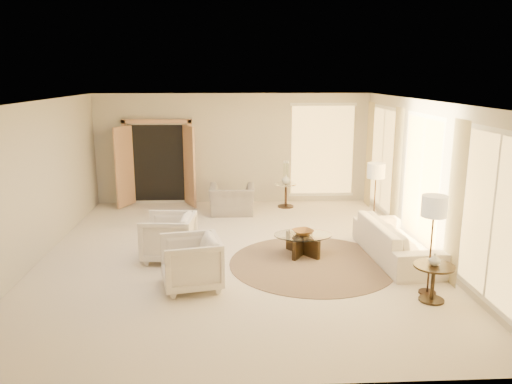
{
  "coord_description": "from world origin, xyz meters",
  "views": [
    {
      "loc": [
        -0.07,
        -8.7,
        3.24
      ],
      "look_at": [
        0.4,
        0.4,
        1.1
      ],
      "focal_mm": 35.0,
      "sensor_mm": 36.0,
      "label": 1
    }
  ],
  "objects_px": {
    "side_table": "(286,193)",
    "sofa": "(396,240)",
    "accent_chair": "(232,195)",
    "bowl": "(303,232)",
    "coffee_table": "(303,242)",
    "end_table": "(433,277)",
    "armchair_left": "(169,235)",
    "armchair_right": "(191,260)",
    "floor_lamp_near": "(376,174)",
    "end_vase": "(435,260)",
    "side_vase": "(286,179)",
    "floor_lamp_far": "(434,211)"
  },
  "relations": [
    {
      "from": "side_table",
      "to": "sofa",
      "type": "bearing_deg",
      "value": -66.67
    },
    {
      "from": "accent_chair",
      "to": "bowl",
      "type": "height_order",
      "value": "accent_chair"
    },
    {
      "from": "coffee_table",
      "to": "end_table",
      "type": "relative_size",
      "value": 1.93
    },
    {
      "from": "end_table",
      "to": "armchair_left",
      "type": "bearing_deg",
      "value": 154.6
    },
    {
      "from": "armchair_right",
      "to": "accent_chair",
      "type": "xyz_separation_m",
      "value": [
        0.65,
        4.24,
        0.01
      ]
    },
    {
      "from": "end_table",
      "to": "side_table",
      "type": "relative_size",
      "value": 0.97
    },
    {
      "from": "coffee_table",
      "to": "floor_lamp_near",
      "type": "xyz_separation_m",
      "value": [
        1.66,
        1.19,
        1.03
      ]
    },
    {
      "from": "end_vase",
      "to": "side_vase",
      "type": "bearing_deg",
      "value": 105.91
    },
    {
      "from": "sofa",
      "to": "floor_lamp_far",
      "type": "relative_size",
      "value": 1.51
    },
    {
      "from": "armchair_left",
      "to": "end_table",
      "type": "xyz_separation_m",
      "value": [
        4.06,
        -1.93,
        -0.07
      ]
    },
    {
      "from": "sofa",
      "to": "side_vase",
      "type": "relative_size",
      "value": 10.26
    },
    {
      "from": "sofa",
      "to": "coffee_table",
      "type": "relative_size",
      "value": 2.04
    },
    {
      "from": "accent_chair",
      "to": "side_table",
      "type": "bearing_deg",
      "value": -156.78
    },
    {
      "from": "sofa",
      "to": "floor_lamp_near",
      "type": "height_order",
      "value": "floor_lamp_near"
    },
    {
      "from": "end_table",
      "to": "bowl",
      "type": "bearing_deg",
      "value": 128.68
    },
    {
      "from": "coffee_table",
      "to": "end_vase",
      "type": "distance_m",
      "value": 2.62
    },
    {
      "from": "side_vase",
      "to": "armchair_left",
      "type": "bearing_deg",
      "value": -125.29
    },
    {
      "from": "sofa",
      "to": "end_table",
      "type": "bearing_deg",
      "value": 175.09
    },
    {
      "from": "side_vase",
      "to": "coffee_table",
      "type": "bearing_deg",
      "value": -91.08
    },
    {
      "from": "coffee_table",
      "to": "bowl",
      "type": "height_order",
      "value": "bowl"
    },
    {
      "from": "side_table",
      "to": "bowl",
      "type": "bearing_deg",
      "value": -91.08
    },
    {
      "from": "bowl",
      "to": "side_vase",
      "type": "height_order",
      "value": "side_vase"
    },
    {
      "from": "side_vase",
      "to": "floor_lamp_far",
      "type": "bearing_deg",
      "value": -72.95
    },
    {
      "from": "end_table",
      "to": "bowl",
      "type": "xyz_separation_m",
      "value": [
        -1.62,
        2.02,
        0.06
      ]
    },
    {
      "from": "floor_lamp_near",
      "to": "end_vase",
      "type": "bearing_deg",
      "value": -90.69
    },
    {
      "from": "armchair_right",
      "to": "armchair_left",
      "type": "bearing_deg",
      "value": -170.7
    },
    {
      "from": "end_table",
      "to": "coffee_table",
      "type": "bearing_deg",
      "value": 128.68
    },
    {
      "from": "sofa",
      "to": "bowl",
      "type": "bearing_deg",
      "value": 77.3
    },
    {
      "from": "sofa",
      "to": "floor_lamp_far",
      "type": "height_order",
      "value": "floor_lamp_far"
    },
    {
      "from": "floor_lamp_near",
      "to": "side_vase",
      "type": "distance_m",
      "value": 2.81
    },
    {
      "from": "armchair_left",
      "to": "floor_lamp_far",
      "type": "distance_m",
      "value": 4.5
    },
    {
      "from": "armchair_left",
      "to": "coffee_table",
      "type": "relative_size",
      "value": 0.8
    },
    {
      "from": "sofa",
      "to": "side_table",
      "type": "distance_m",
      "value": 4.03
    },
    {
      "from": "sofa",
      "to": "side_vase",
      "type": "xyz_separation_m",
      "value": [
        -1.6,
        3.7,
        0.38
      ]
    },
    {
      "from": "floor_lamp_near",
      "to": "armchair_left",
      "type": "bearing_deg",
      "value": -162.48
    },
    {
      "from": "side_table",
      "to": "side_vase",
      "type": "height_order",
      "value": "side_vase"
    },
    {
      "from": "armchair_left",
      "to": "bowl",
      "type": "height_order",
      "value": "armchair_left"
    },
    {
      "from": "end_table",
      "to": "sofa",
      "type": "bearing_deg",
      "value": 88.74
    },
    {
      "from": "armchair_left",
      "to": "armchair_right",
      "type": "height_order",
      "value": "armchair_left"
    },
    {
      "from": "coffee_table",
      "to": "side_vase",
      "type": "relative_size",
      "value": 5.03
    },
    {
      "from": "coffee_table",
      "to": "floor_lamp_near",
      "type": "distance_m",
      "value": 2.29
    },
    {
      "from": "sofa",
      "to": "side_vase",
      "type": "bearing_deg",
      "value": 19.68
    },
    {
      "from": "armchair_left",
      "to": "side_table",
      "type": "xyz_separation_m",
      "value": [
        2.5,
        3.53,
        -0.09
      ]
    },
    {
      "from": "armchair_left",
      "to": "accent_chair",
      "type": "distance_m",
      "value": 3.19
    },
    {
      "from": "bowl",
      "to": "accent_chair",
      "type": "bearing_deg",
      "value": 114.15
    },
    {
      "from": "sofa",
      "to": "end_vase",
      "type": "xyz_separation_m",
      "value": [
        -0.04,
        -1.76,
        0.3
      ]
    },
    {
      "from": "bowl",
      "to": "side_vase",
      "type": "distance_m",
      "value": 3.45
    },
    {
      "from": "floor_lamp_near",
      "to": "coffee_table",
      "type": "bearing_deg",
      "value": -144.25
    },
    {
      "from": "side_table",
      "to": "floor_lamp_near",
      "type": "distance_m",
      "value": 2.89
    },
    {
      "from": "armchair_right",
      "to": "end_table",
      "type": "height_order",
      "value": "armchair_right"
    }
  ]
}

